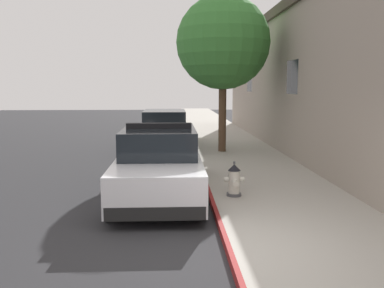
{
  "coord_description": "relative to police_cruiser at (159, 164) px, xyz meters",
  "views": [
    {
      "loc": [
        -0.87,
        -5.8,
        2.5
      ],
      "look_at": [
        -0.36,
        5.07,
        1.0
      ],
      "focal_mm": 38.97,
      "sensor_mm": 36.0,
      "label": 1
    }
  ],
  "objects": [
    {
      "name": "ground_plane",
      "position": [
        -3.29,
        6.39,
        -0.84
      ],
      "size": [
        29.55,
        60.0,
        0.2
      ],
      "primitive_type": "cube",
      "color": "#2B2B2D"
    },
    {
      "name": "parked_car_silver_ahead",
      "position": [
        -0.01,
        7.24,
        -0.0
      ],
      "size": [
        1.94,
        4.84,
        1.56
      ],
      "color": "black",
      "rests_on": "ground"
    },
    {
      "name": "sidewalk_pavement",
      "position": [
        2.71,
        6.39,
        -0.68
      ],
      "size": [
        3.06,
        60.0,
        0.14
      ],
      "primitive_type": "cube",
      "color": "#ADA89E",
      "rests_on": "ground"
    },
    {
      "name": "street_tree",
      "position": [
        2.13,
        5.75,
        3.31
      ],
      "size": [
        3.35,
        3.35,
        5.61
      ],
      "color": "brown",
      "rests_on": "sidewalk_pavement"
    },
    {
      "name": "storefront_building",
      "position": [
        7.1,
        4.24,
        2.0
      ],
      "size": [
        5.95,
        27.39,
        5.47
      ],
      "color": "gray",
      "rests_on": "ground"
    },
    {
      "name": "police_cruiser",
      "position": [
        0.0,
        0.0,
        0.0
      ],
      "size": [
        1.94,
        4.84,
        1.68
      ],
      "color": "white",
      "rests_on": "ground"
    },
    {
      "name": "fire_hydrant",
      "position": [
        1.64,
        -0.62,
        -0.26
      ],
      "size": [
        0.44,
        0.4,
        0.76
      ],
      "color": "#4C4C51",
      "rests_on": "sidewalk_pavement"
    },
    {
      "name": "curb_painted_edge",
      "position": [
        1.14,
        6.39,
        -0.68
      ],
      "size": [
        0.08,
        60.0,
        0.14
      ],
      "primitive_type": "cube",
      "color": "maroon",
      "rests_on": "ground"
    }
  ]
}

